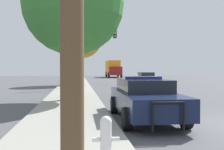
{
  "coord_description": "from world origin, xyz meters",
  "views": [
    {
      "loc": [
        -4.79,
        -8.39,
        1.83
      ],
      "look_at": [
        -1.43,
        18.91,
        1.1
      ],
      "focal_mm": 45.0,
      "sensor_mm": 36.0,
      "label": 1
    }
  ],
  "objects": [
    {
      "name": "police_car",
      "position": [
        -2.46,
        1.18,
        0.77
      ],
      "size": [
        2.05,
        5.14,
        1.51
      ],
      "rotation": [
        0.0,
        0.0,
        3.13
      ],
      "color": "#141E3D",
      "rests_on": "ground_plane"
    },
    {
      "name": "tree_sidewalk_near",
      "position": [
        -5.0,
        6.81,
        5.21
      ],
      "size": [
        5.44,
        5.44,
        7.81
      ],
      "color": "brown",
      "rests_on": "sidewalk_left"
    },
    {
      "name": "car_background_oncoming",
      "position": [
        2.72,
        21.78,
        0.7
      ],
      "size": [
        1.92,
        4.07,
        1.3
      ],
      "rotation": [
        0.0,
        0.0,
        3.13
      ],
      "color": "silver",
      "rests_on": "ground_plane"
    },
    {
      "name": "traffic_light",
      "position": [
        -3.48,
        16.21,
        3.89
      ],
      "size": [
        3.57,
        0.35,
        5.35
      ],
      "color": "#424247",
      "rests_on": "sidewalk_left"
    },
    {
      "name": "tree_sidewalk_mid",
      "position": [
        -4.29,
        21.5,
        4.87
      ],
      "size": [
        4.12,
        4.12,
        6.81
      ],
      "color": "brown",
      "rests_on": "sidewalk_left"
    },
    {
      "name": "fire_hydrant",
      "position": [
        -4.29,
        -3.49,
        0.58
      ],
      "size": [
        0.49,
        0.21,
        0.85
      ],
      "color": "white",
      "rests_on": "sidewalk_left"
    },
    {
      "name": "sidewalk_left",
      "position": [
        -5.1,
        0.0,
        0.07
      ],
      "size": [
        3.0,
        110.0,
        0.13
      ],
      "color": "#99968C",
      "rests_on": "ground_plane"
    },
    {
      "name": "box_truck",
      "position": [
        1.85,
        43.87,
        1.68
      ],
      "size": [
        2.55,
        7.1,
        3.15
      ],
      "rotation": [
        0.0,
        0.0,
        3.14
      ],
      "color": "maroon",
      "rests_on": "ground_plane"
    }
  ]
}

